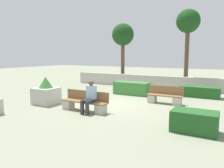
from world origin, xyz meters
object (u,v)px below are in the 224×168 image
(planter_corner_right, at_px, (46,93))
(tree_leftmost, at_px, (123,36))
(tree_center_left, at_px, (188,24))
(bench_front, at_px, (85,103))
(person_seated_man, at_px, (90,95))
(bench_left_side, at_px, (165,97))

(planter_corner_right, relative_size, tree_leftmost, 0.27)
(planter_corner_right, bearing_deg, tree_center_left, 59.08)
(bench_front, bearing_deg, tree_center_left, 73.40)
(bench_front, bearing_deg, person_seated_man, -20.98)
(bench_front, distance_m, person_seated_man, 0.56)
(bench_front, relative_size, tree_leftmost, 0.44)
(planter_corner_right, height_order, tree_center_left, tree_center_left)
(bench_front, height_order, planter_corner_right, planter_corner_right)
(bench_front, xyz_separation_m, planter_corner_right, (-2.36, 0.16, 0.21))
(planter_corner_right, distance_m, tree_leftmost, 9.21)
(bench_front, bearing_deg, bench_left_side, 50.33)
(bench_left_side, height_order, tree_center_left, tree_center_left)
(planter_corner_right, bearing_deg, bench_front, -3.94)
(bench_left_side, xyz_separation_m, tree_leftmost, (-5.14, 5.76, 3.50))
(person_seated_man, bearing_deg, tree_center_left, 75.99)
(planter_corner_right, bearing_deg, tree_leftmost, 91.89)
(planter_corner_right, height_order, tree_leftmost, tree_leftmost)
(person_seated_man, relative_size, planter_corner_right, 1.02)
(planter_corner_right, xyz_separation_m, tree_leftmost, (-0.28, 8.61, 3.28))
(person_seated_man, height_order, tree_center_left, tree_center_left)
(tree_center_left, bearing_deg, person_seated_man, -104.01)
(person_seated_man, xyz_separation_m, tree_center_left, (2.08, 8.32, 3.60))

